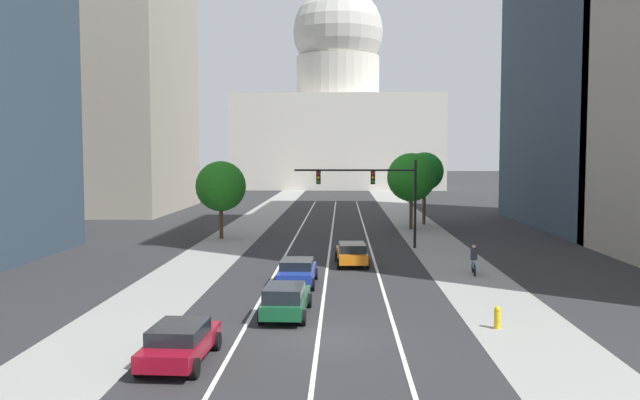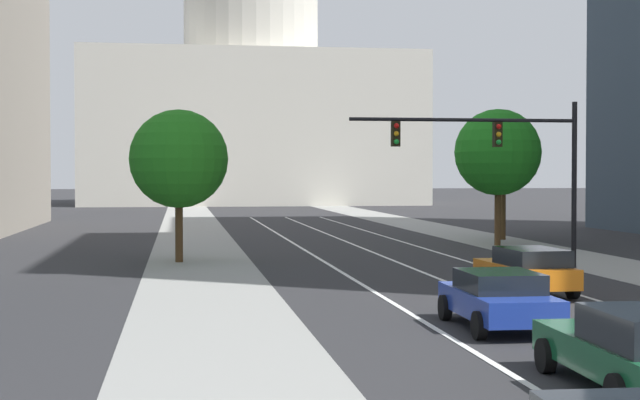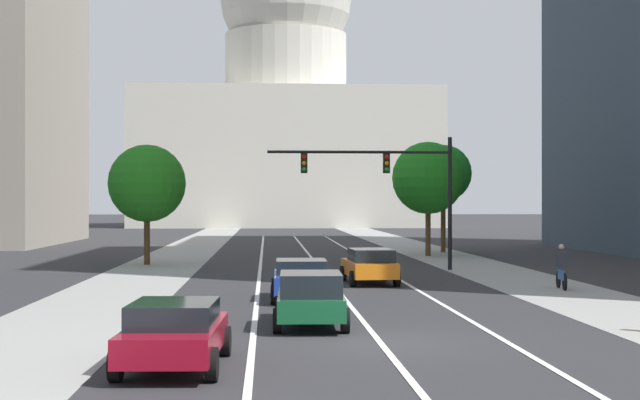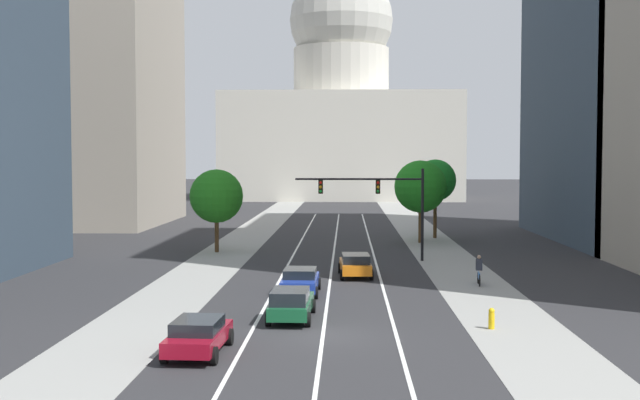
% 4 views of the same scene
% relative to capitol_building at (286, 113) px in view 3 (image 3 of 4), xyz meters
% --- Properties ---
extents(ground_plane, '(400.00, 400.00, 0.00)m').
position_rel_capitol_building_xyz_m(ground_plane, '(0.00, -69.50, -15.76)').
color(ground_plane, '#2B2B2D').
extents(sidewalk_left, '(4.32, 130.00, 0.01)m').
position_rel_capitol_building_xyz_m(sidewalk_left, '(-8.14, -74.50, -15.76)').
color(sidewalk_left, gray).
rests_on(sidewalk_left, ground).
extents(sidewalk_right, '(4.32, 130.00, 0.01)m').
position_rel_capitol_building_xyz_m(sidewalk_right, '(8.14, -74.50, -15.76)').
color(sidewalk_right, gray).
rests_on(sidewalk_right, ground).
extents(lane_stripe_left, '(0.16, 90.00, 0.01)m').
position_rel_capitol_building_xyz_m(lane_stripe_left, '(-2.99, -84.50, -15.75)').
color(lane_stripe_left, white).
rests_on(lane_stripe_left, ground).
extents(lane_stripe_center, '(0.16, 90.00, 0.01)m').
position_rel_capitol_building_xyz_m(lane_stripe_center, '(0.00, -84.50, -15.75)').
color(lane_stripe_center, white).
rests_on(lane_stripe_center, ground).
extents(lane_stripe_right, '(0.16, 90.00, 0.01)m').
position_rel_capitol_building_xyz_m(lane_stripe_right, '(2.99, -84.50, -15.75)').
color(lane_stripe_right, white).
rests_on(lane_stripe_right, ground).
extents(capitol_building, '(41.15, 22.74, 42.11)m').
position_rel_capitol_building_xyz_m(capitol_building, '(0.00, 0.00, 0.00)').
color(capitol_building, beige).
rests_on(capitol_building, ground).
extents(car_crimson, '(2.12, 4.41, 1.34)m').
position_rel_capitol_building_xyz_m(car_crimson, '(-4.49, -112.71, -15.04)').
color(car_crimson, maroon).
rests_on(car_crimson, ground).
extents(car_orange, '(2.14, 4.41, 1.44)m').
position_rel_capitol_building_xyz_m(car_orange, '(1.50, -93.49, -15.00)').
color(car_orange, orange).
rests_on(car_orange, ground).
extents(car_blue, '(2.09, 4.31, 1.37)m').
position_rel_capitol_building_xyz_m(car_blue, '(-1.50, -99.65, -15.03)').
color(car_blue, '#1E389E').
rests_on(car_blue, ground).
extents(car_green, '(2.03, 4.65, 1.47)m').
position_rel_capitol_building_xyz_m(car_green, '(-1.50, -106.50, -15.00)').
color(car_green, '#14512D').
rests_on(car_green, ground).
extents(traffic_signal_mast, '(9.02, 0.39, 6.49)m').
position_rel_capitol_building_xyz_m(traffic_signal_mast, '(3.37, -85.84, -11.19)').
color(traffic_signal_mast, black).
rests_on(traffic_signal_mast, ground).
extents(cyclist, '(0.38, 1.70, 1.72)m').
position_rel_capitol_building_xyz_m(cyclist, '(8.49, -96.41, -14.91)').
color(cyclist, black).
rests_on(cyclist, ground).
extents(street_tree_mid_left, '(4.11, 4.11, 6.37)m').
position_rel_capitol_building_xyz_m(street_tree_mid_left, '(-9.00, -81.11, -11.46)').
color(street_tree_mid_left, '#51381E').
rests_on(street_tree_mid_left, ground).
extents(street_tree_near_right, '(4.46, 4.46, 7.04)m').
position_rel_capitol_building_xyz_m(street_tree_near_right, '(7.25, -73.89, -10.96)').
color(street_tree_near_right, '#51381E').
rests_on(street_tree_near_right, ground).
extents(street_tree_far_right, '(3.77, 3.77, 7.11)m').
position_rel_capitol_building_xyz_m(street_tree_far_right, '(8.97, -69.77, -10.56)').
color(street_tree_far_right, '#51381E').
rests_on(street_tree_far_right, ground).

